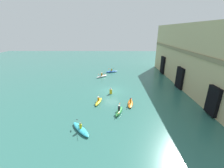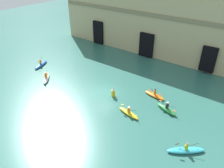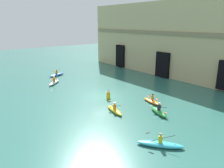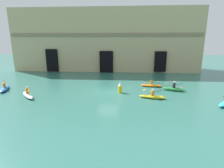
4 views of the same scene
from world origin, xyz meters
name	(u,v)px [view 3 (image 3 of 4)]	position (x,y,z in m)	size (l,w,h in m)	color
ground_plane	(102,96)	(0.00, 0.00, 0.00)	(120.00, 120.00, 0.00)	#2D665B
cliff_bluff	(177,39)	(-2.09, 18.10, 6.32)	(38.59, 8.38, 12.68)	tan
kayak_green	(159,111)	(8.43, 1.19, 0.28)	(2.97, 1.55, 1.23)	green
kayak_blue	(57,75)	(-13.69, -0.09, 0.25)	(1.99, 3.53, 1.27)	blue
kayak_orange	(152,101)	(5.84, 3.11, 0.21)	(3.08, 1.23, 1.13)	orange
kayak_yellow	(115,110)	(5.19, -2.10, 0.23)	(3.06, 1.27, 1.10)	yellow
kayak_white	(54,82)	(-9.17, -2.56, 0.26)	(2.81, 2.95, 1.21)	white
kayak_cyan	(160,144)	(12.58, -3.56, 0.22)	(3.30, 2.91, 1.15)	#33B2C6
marker_buoy	(108,94)	(1.48, -0.11, 0.65)	(0.50, 0.50, 1.40)	yellow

